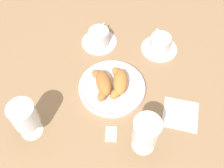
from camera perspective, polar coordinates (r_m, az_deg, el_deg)
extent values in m
plane|color=#997551|center=(0.90, -0.97, -0.40)|extent=(2.20, 2.20, 0.00)
cylinder|color=silver|center=(0.89, 0.00, -0.82)|extent=(0.23, 0.23, 0.01)
torus|color=silver|center=(0.88, 0.00, -0.55)|extent=(0.23, 0.23, 0.01)
ellipsoid|color=#BC7A38|center=(0.86, 1.82, 0.53)|extent=(0.10, 0.05, 0.04)
ellipsoid|color=#BC7A38|center=(0.90, 1.10, 2.50)|extent=(0.05, 0.05, 0.03)
ellipsoid|color=#BC7A38|center=(0.85, 0.77, -2.08)|extent=(0.05, 0.05, 0.03)
ellipsoid|color=#AD6B33|center=(0.86, -1.82, 0.30)|extent=(0.11, 0.07, 0.04)
ellipsoid|color=#AD6B33|center=(0.89, -3.18, 2.04)|extent=(0.05, 0.05, 0.03)
ellipsoid|color=#AD6B33|center=(0.84, -2.12, -2.48)|extent=(0.05, 0.04, 0.03)
cylinder|color=silver|center=(1.03, -2.79, 9.16)|extent=(0.14, 0.14, 0.01)
cylinder|color=silver|center=(1.01, -2.86, 10.36)|extent=(0.08, 0.08, 0.05)
cylinder|color=brown|center=(0.99, -2.91, 11.26)|extent=(0.07, 0.07, 0.01)
torus|color=silver|center=(1.04, -1.91, 12.12)|extent=(0.04, 0.02, 0.04)
cylinder|color=silver|center=(1.02, 10.17, 7.64)|extent=(0.14, 0.14, 0.01)
cylinder|color=silver|center=(1.00, 10.43, 8.82)|extent=(0.08, 0.08, 0.05)
cylinder|color=brown|center=(0.98, 10.62, 9.69)|extent=(0.07, 0.07, 0.01)
torus|color=silver|center=(1.03, 9.77, 10.73)|extent=(0.04, 0.02, 0.04)
cylinder|color=white|center=(0.86, -16.89, -9.55)|extent=(0.07, 0.07, 0.01)
cylinder|color=white|center=(0.83, -17.39, -8.67)|extent=(0.01, 0.01, 0.05)
cylinder|color=white|center=(0.77, -18.63, -6.45)|extent=(0.08, 0.08, 0.08)
cylinder|color=gold|center=(0.78, -18.53, -6.63)|extent=(0.07, 0.07, 0.07)
cylinder|color=white|center=(0.81, 6.73, -12.80)|extent=(0.07, 0.07, 0.01)
cylinder|color=white|center=(0.78, 6.95, -11.98)|extent=(0.01, 0.01, 0.05)
cylinder|color=white|center=(0.72, 7.49, -9.91)|extent=(0.08, 0.08, 0.08)
cylinder|color=yellow|center=(0.72, 7.47, -9.98)|extent=(0.07, 0.07, 0.07)
cube|color=white|center=(0.81, -0.19, -10.69)|extent=(0.05, 0.04, 0.01)
cube|color=silver|center=(0.87, 14.63, -6.34)|extent=(0.13, 0.13, 0.01)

